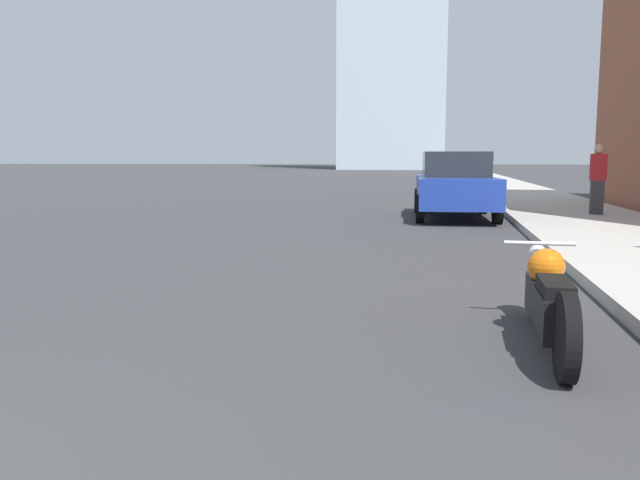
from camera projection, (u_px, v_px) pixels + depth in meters
sidewalk at (495, 182)px, 39.67m from camera, size 3.35×240.00×0.15m
motorcycle at (549, 299)px, 4.99m from camera, size 0.62×2.31×0.75m
parked_car_blue at (455, 185)px, 15.83m from camera, size 2.16×4.68×1.67m
parked_car_silver at (454, 175)px, 27.46m from camera, size 1.85×4.29×1.63m
parked_car_black at (452, 170)px, 39.90m from camera, size 2.12×4.57×1.62m
pedestrian at (598, 178)px, 15.21m from camera, size 0.36×0.24×1.71m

